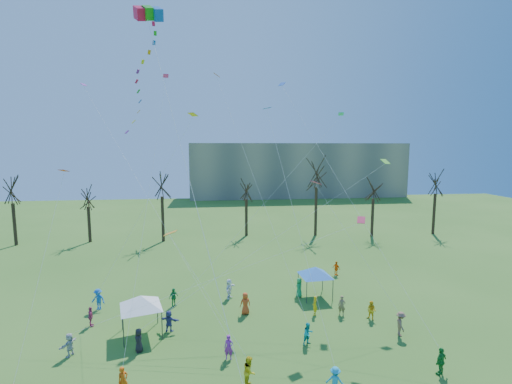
{
  "coord_description": "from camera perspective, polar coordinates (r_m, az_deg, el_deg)",
  "views": [
    {
      "loc": [
        -1.51,
        -18.16,
        13.94
      ],
      "look_at": [
        1.19,
        5.0,
        11.0
      ],
      "focal_mm": 25.0,
      "sensor_mm": 36.0,
      "label": 1
    }
  ],
  "objects": [
    {
      "name": "bare_tree_row",
      "position": [
        54.22,
        0.26,
        0.22
      ],
      "size": [
        68.9,
        7.81,
        12.07
      ],
      "color": "black",
      "rests_on": "ground"
    },
    {
      "name": "canopy_tent_white",
      "position": [
        28.9,
        -17.97,
        -16.33
      ],
      "size": [
        3.9,
        3.9,
        3.04
      ],
      "color": "#3F3F44",
      "rests_on": "ground"
    },
    {
      "name": "big_box_kite",
      "position": [
        27.0,
        -17.13,
        16.81
      ],
      "size": [
        4.13,
        7.48,
        24.94
      ],
      "color": "red",
      "rests_on": "ground"
    },
    {
      "name": "festival_crowd",
      "position": [
        28.8,
        -3.25,
        -19.84
      ],
      "size": [
        25.23,
        19.21,
        1.86
      ],
      "color": "#B52F16",
      "rests_on": "ground"
    },
    {
      "name": "canopy_tent_blue",
      "position": [
        34.45,
        9.47,
        -12.42
      ],
      "size": [
        3.83,
        3.83,
        2.88
      ],
      "color": "#3F3F44",
      "rests_on": "ground"
    },
    {
      "name": "distant_building",
      "position": [
        103.09,
        6.55,
        3.56
      ],
      "size": [
        60.0,
        14.0,
        15.0
      ],
      "primitive_type": "cube",
      "color": "gray",
      "rests_on": "ground"
    },
    {
      "name": "small_kites_aloft",
      "position": [
        29.88,
        -1.39,
        6.25
      ],
      "size": [
        29.42,
        18.63,
        31.08
      ],
      "color": "#FF320D",
      "rests_on": "ground"
    }
  ]
}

